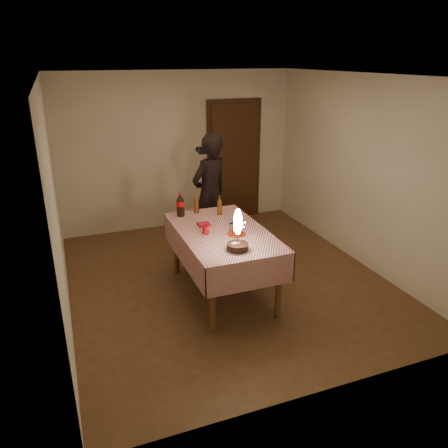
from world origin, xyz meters
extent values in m
cube|color=brown|center=(0.00, 0.00, 0.00)|extent=(4.00, 4.50, 0.01)
cube|color=silver|center=(0.00, 2.25, 1.30)|extent=(4.00, 0.04, 2.60)
cube|color=silver|center=(0.00, -2.25, 1.30)|extent=(4.00, 0.04, 2.60)
cube|color=silver|center=(-2.00, 0.00, 1.30)|extent=(0.04, 4.50, 2.60)
cube|color=silver|center=(2.00, 0.00, 1.30)|extent=(0.04, 4.50, 2.60)
cube|color=silver|center=(0.00, 0.00, 2.60)|extent=(4.00, 4.50, 0.04)
cube|color=#472814|center=(1.00, 2.22, 1.02)|extent=(0.85, 0.05, 2.05)
sphere|color=#B28C33|center=(0.68, 2.17, 1.00)|extent=(0.06, 0.06, 0.06)
cube|color=brown|center=(-0.17, -0.30, 0.81)|extent=(0.90, 1.60, 0.04)
cylinder|color=brown|center=(-0.56, -1.04, 0.40)|extent=(0.07, 0.07, 0.79)
cylinder|color=brown|center=(0.22, -1.04, 0.40)|extent=(0.07, 0.07, 0.79)
cylinder|color=brown|center=(-0.56, 0.44, 0.40)|extent=(0.07, 0.07, 0.79)
cylinder|color=brown|center=(0.22, 0.44, 0.40)|extent=(0.07, 0.07, 0.79)
cube|color=white|center=(-0.17, -0.30, 0.84)|extent=(1.02, 1.72, 0.01)
cube|color=white|center=(-0.17, -1.16, 0.66)|extent=(1.02, 0.01, 0.34)
cube|color=white|center=(-0.17, 0.55, 0.66)|extent=(1.02, 0.01, 0.34)
cube|color=white|center=(-0.68, -0.30, 0.66)|extent=(0.01, 1.72, 0.34)
cube|color=white|center=(0.33, -0.30, 0.66)|extent=(0.01, 1.72, 0.34)
cylinder|color=white|center=(-0.22, -0.88, 0.85)|extent=(0.29, 0.29, 0.01)
cylinder|color=black|center=(-0.22, -0.88, 0.89)|extent=(0.23, 0.23, 0.07)
cylinder|color=white|center=(-0.24, -0.86, 0.92)|extent=(0.07, 0.07, 0.00)
sphere|color=red|center=(-0.18, -0.89, 0.93)|extent=(0.02, 0.02, 0.02)
cube|color=#19721E|center=(-0.17, -0.90, 0.92)|extent=(0.02, 0.01, 0.00)
cube|color=#19721E|center=(-0.19, -0.90, 0.92)|extent=(0.01, 0.02, 0.00)
cylinder|color=#262628|center=(-0.22, -0.88, 0.98)|extent=(0.01, 0.01, 0.12)
ellipsoid|color=#FFF2BF|center=(-0.22, -0.88, 1.17)|extent=(0.09, 0.09, 0.29)
sphere|color=white|center=(-0.22, -0.88, 1.06)|extent=(0.04, 0.04, 0.04)
cylinder|color=#A9260B|center=(-0.06, -0.46, 0.85)|extent=(0.22, 0.22, 0.01)
cylinder|color=#AC0B17|center=(-0.39, -0.32, 0.89)|extent=(0.08, 0.08, 0.10)
cylinder|color=silver|center=(-0.06, -0.33, 0.89)|extent=(0.07, 0.07, 0.09)
cube|color=#AA1326|center=(-0.32, -0.05, 0.85)|extent=(0.15, 0.15, 0.02)
cylinder|color=black|center=(-0.50, 0.38, 0.95)|extent=(0.10, 0.10, 0.22)
cylinder|color=red|center=(-0.50, 0.38, 1.01)|extent=(0.10, 0.10, 0.07)
cone|color=black|center=(-0.50, 0.38, 1.10)|extent=(0.10, 0.10, 0.08)
cylinder|color=red|center=(-0.50, 0.38, 1.15)|extent=(0.03, 0.03, 0.02)
cylinder|color=#5F3010|center=(-0.27, 0.42, 0.93)|extent=(0.06, 0.06, 0.18)
cone|color=#5F3010|center=(-0.27, 0.42, 1.05)|extent=(0.06, 0.06, 0.06)
cylinder|color=olive|center=(-0.27, 0.42, 1.09)|extent=(0.02, 0.02, 0.02)
cylinder|color=#5F3010|center=(0.00, 0.26, 0.93)|extent=(0.06, 0.06, 0.18)
cone|color=#5F3010|center=(0.00, 0.26, 1.05)|extent=(0.06, 0.06, 0.06)
cylinder|color=olive|center=(0.00, 0.26, 1.09)|extent=(0.02, 0.02, 0.02)
imported|color=black|center=(0.11, 0.98, 0.90)|extent=(0.78, 0.67, 1.79)
cube|color=black|center=(0.06, 1.10, 1.53)|extent=(0.16, 0.14, 0.10)
cylinder|color=black|center=(0.02, 1.17, 1.53)|extent=(0.10, 0.11, 0.08)
camera|label=1|loc=(-1.89, -4.84, 2.81)|focal=35.00mm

